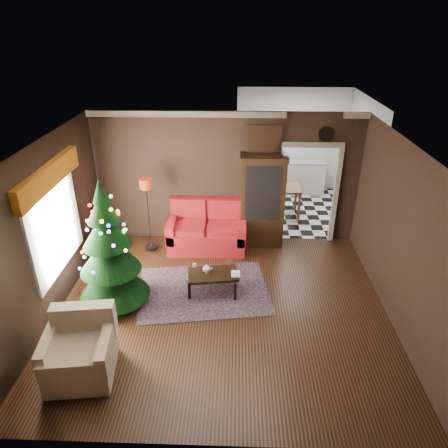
{
  "coord_description": "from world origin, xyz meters",
  "views": [
    {
      "loc": [
        0.22,
        -5.54,
        4.44
      ],
      "look_at": [
        0.0,
        0.9,
        1.15
      ],
      "focal_mm": 32.8,
      "sensor_mm": 36.0,
      "label": 1
    }
  ],
  "objects_px": {
    "floor_lamp": "(148,215)",
    "armchair": "(78,348)",
    "loveseat": "(207,226)",
    "kitchen_table": "(285,201)",
    "wall_clock": "(326,134)",
    "coffee_table": "(213,282)",
    "curio_cabinet": "(262,203)",
    "christmas_tree": "(109,250)",
    "teapot": "(206,269)"
  },
  "relations": [
    {
      "from": "floor_lamp",
      "to": "armchair",
      "type": "xyz_separation_m",
      "value": [
        -0.3,
        -3.39,
        -0.37
      ]
    },
    {
      "from": "loveseat",
      "to": "kitchen_table",
      "type": "distance_m",
      "value": 2.45
    },
    {
      "from": "floor_lamp",
      "to": "armchair",
      "type": "height_order",
      "value": "floor_lamp"
    },
    {
      "from": "armchair",
      "to": "kitchen_table",
      "type": "distance_m",
      "value": 6.14
    },
    {
      "from": "wall_clock",
      "to": "armchair",
      "type": "bearing_deg",
      "value": -134.18
    },
    {
      "from": "wall_clock",
      "to": "loveseat",
      "type": "bearing_deg",
      "value": -170.34
    },
    {
      "from": "kitchen_table",
      "to": "coffee_table",
      "type": "bearing_deg",
      "value": -116.0
    },
    {
      "from": "loveseat",
      "to": "floor_lamp",
      "type": "distance_m",
      "value": 1.23
    },
    {
      "from": "curio_cabinet",
      "to": "christmas_tree",
      "type": "bearing_deg",
      "value": -140.36
    },
    {
      "from": "loveseat",
      "to": "floor_lamp",
      "type": "height_order",
      "value": "floor_lamp"
    },
    {
      "from": "armchair",
      "to": "kitchen_table",
      "type": "relative_size",
      "value": 1.23
    },
    {
      "from": "kitchen_table",
      "to": "armchair",
      "type": "bearing_deg",
      "value": -122.27
    },
    {
      "from": "floor_lamp",
      "to": "christmas_tree",
      "type": "bearing_deg",
      "value": -98.75
    },
    {
      "from": "christmas_tree",
      "to": "kitchen_table",
      "type": "height_order",
      "value": "christmas_tree"
    },
    {
      "from": "loveseat",
      "to": "floor_lamp",
      "type": "relative_size",
      "value": 1.1
    },
    {
      "from": "coffee_table",
      "to": "teapot",
      "type": "distance_m",
      "value": 0.29
    },
    {
      "from": "loveseat",
      "to": "floor_lamp",
      "type": "bearing_deg",
      "value": -172.66
    },
    {
      "from": "christmas_tree",
      "to": "wall_clock",
      "type": "relative_size",
      "value": 7.12
    },
    {
      "from": "floor_lamp",
      "to": "wall_clock",
      "type": "xyz_separation_m",
      "value": [
        3.53,
        0.55,
        1.55
      ]
    },
    {
      "from": "christmas_tree",
      "to": "wall_clock",
      "type": "height_order",
      "value": "wall_clock"
    },
    {
      "from": "armchair",
      "to": "coffee_table",
      "type": "height_order",
      "value": "armchair"
    },
    {
      "from": "floor_lamp",
      "to": "wall_clock",
      "type": "relative_size",
      "value": 4.85
    },
    {
      "from": "curio_cabinet",
      "to": "wall_clock",
      "type": "bearing_deg",
      "value": 8.53
    },
    {
      "from": "coffee_table",
      "to": "floor_lamp",
      "type": "bearing_deg",
      "value": 134.11
    },
    {
      "from": "floor_lamp",
      "to": "wall_clock",
      "type": "bearing_deg",
      "value": 8.89
    },
    {
      "from": "wall_clock",
      "to": "christmas_tree",
      "type": "bearing_deg",
      "value": -148.44
    },
    {
      "from": "coffee_table",
      "to": "teapot",
      "type": "bearing_deg",
      "value": 166.71
    },
    {
      "from": "curio_cabinet",
      "to": "floor_lamp",
      "type": "bearing_deg",
      "value": -170.93
    },
    {
      "from": "loveseat",
      "to": "christmas_tree",
      "type": "bearing_deg",
      "value": -126.87
    },
    {
      "from": "floor_lamp",
      "to": "loveseat",
      "type": "bearing_deg",
      "value": 7.34
    },
    {
      "from": "kitchen_table",
      "to": "floor_lamp",
      "type": "bearing_deg",
      "value": -148.82
    },
    {
      "from": "curio_cabinet",
      "to": "kitchen_table",
      "type": "xyz_separation_m",
      "value": [
        0.65,
        1.43,
        -0.57
      ]
    },
    {
      "from": "armchair",
      "to": "wall_clock",
      "type": "bearing_deg",
      "value": 38.66
    },
    {
      "from": "wall_clock",
      "to": "kitchen_table",
      "type": "xyz_separation_m",
      "value": [
        -0.55,
        1.25,
        -2.0
      ]
    },
    {
      "from": "curio_cabinet",
      "to": "christmas_tree",
      "type": "distance_m",
      "value": 3.38
    },
    {
      "from": "armchair",
      "to": "coffee_table",
      "type": "relative_size",
      "value": 1.08
    },
    {
      "from": "floor_lamp",
      "to": "kitchen_table",
      "type": "distance_m",
      "value": 3.51
    },
    {
      "from": "coffee_table",
      "to": "loveseat",
      "type": "bearing_deg",
      "value": 97.84
    },
    {
      "from": "loveseat",
      "to": "armchair",
      "type": "height_order",
      "value": "loveseat"
    },
    {
      "from": "curio_cabinet",
      "to": "floor_lamp",
      "type": "distance_m",
      "value": 2.36
    },
    {
      "from": "loveseat",
      "to": "christmas_tree",
      "type": "height_order",
      "value": "christmas_tree"
    },
    {
      "from": "armchair",
      "to": "kitchen_table",
      "type": "bearing_deg",
      "value": 50.57
    },
    {
      "from": "armchair",
      "to": "wall_clock",
      "type": "xyz_separation_m",
      "value": [
        3.83,
        3.94,
        1.92
      ]
    },
    {
      "from": "floor_lamp",
      "to": "teapot",
      "type": "distance_m",
      "value": 1.94
    },
    {
      "from": "christmas_tree",
      "to": "coffee_table",
      "type": "distance_m",
      "value": 1.9
    },
    {
      "from": "armchair",
      "to": "teapot",
      "type": "xyz_separation_m",
      "value": [
        1.58,
        1.97,
        0.01
      ]
    },
    {
      "from": "loveseat",
      "to": "christmas_tree",
      "type": "xyz_separation_m",
      "value": [
        -1.45,
        -1.93,
        0.55
      ]
    },
    {
      "from": "loveseat",
      "to": "christmas_tree",
      "type": "distance_m",
      "value": 2.48
    },
    {
      "from": "teapot",
      "to": "wall_clock",
      "type": "distance_m",
      "value": 3.54
    },
    {
      "from": "floor_lamp",
      "to": "teapot",
      "type": "height_order",
      "value": "floor_lamp"
    }
  ]
}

